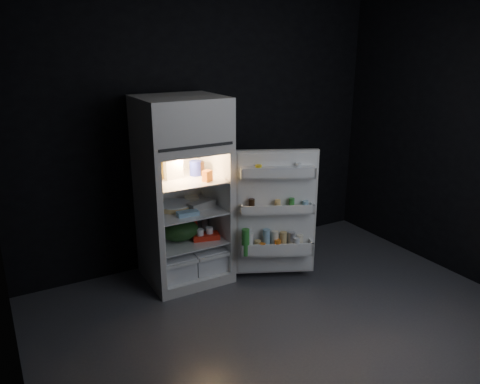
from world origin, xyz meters
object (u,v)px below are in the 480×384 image
refrigerator (182,184)px  milk_jug (171,165)px  egg_carton (201,205)px  fridge_door (276,216)px  yogurt_tray (206,236)px

refrigerator → milk_jug: size_ratio=7.42×
milk_jug → egg_carton: (0.23, -0.15, -0.38)m
refrigerator → egg_carton: (0.15, -0.11, -0.19)m
egg_carton → fridge_door: bearing=-52.1°
egg_carton → milk_jug: bearing=131.0°
refrigerator → fridge_door: size_ratio=1.46×
refrigerator → milk_jug: 0.21m
refrigerator → egg_carton: bearing=-37.5°
egg_carton → yogurt_tray: egg_carton is taller
fridge_door → milk_jug: size_ratio=5.08×
fridge_door → egg_carton: size_ratio=4.34×
refrigerator → milk_jug: (-0.08, 0.04, 0.19)m
milk_jug → egg_carton: milk_jug is taller
fridge_door → yogurt_tray: fridge_door is taller
egg_carton → yogurt_tray: (0.01, -0.05, -0.31)m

